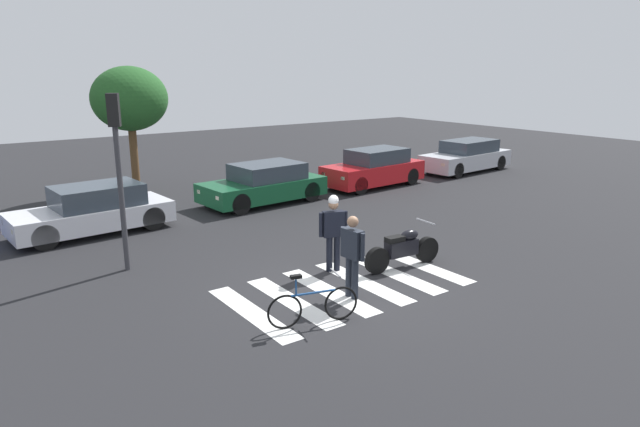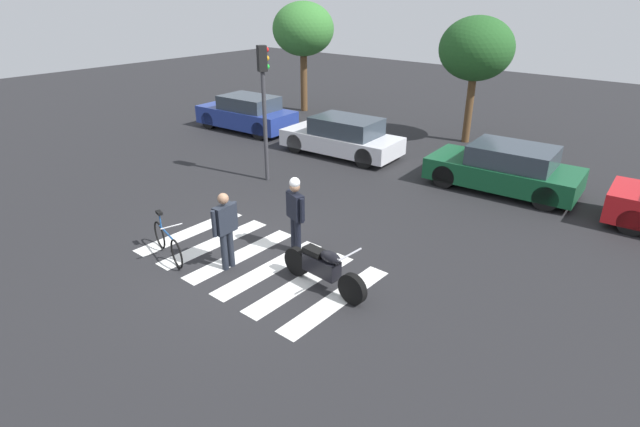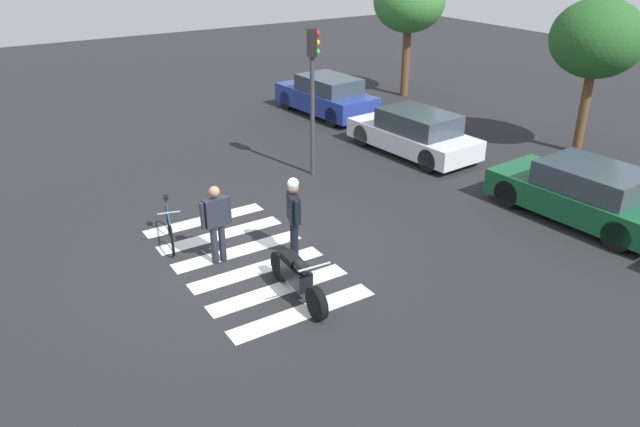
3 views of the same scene
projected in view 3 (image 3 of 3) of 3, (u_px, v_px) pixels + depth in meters
The scene contains 12 objects.
ground_plane at pixel (248, 260), 12.60m from camera, with size 60.00×60.00×0.00m, color #232326.
police_motorcycle at pixel (297, 277), 11.13m from camera, with size 2.10×0.62×1.02m.
leaning_bicycle at pixel (170, 228), 13.14m from camera, with size 1.67×0.58×0.98m.
officer_on_foot at pixel (216, 220), 12.13m from camera, with size 0.23×0.67×1.69m.
officer_by_motorcycle at pixel (294, 212), 12.34m from camera, with size 0.64×0.34×1.76m.
crosswalk_stripes at pixel (248, 260), 12.60m from camera, with size 4.95×2.89×0.01m.
car_blue_hatchback at pixel (326, 96), 22.17m from camera, with size 4.29×2.02×1.42m.
car_white_van at pixel (414, 133), 18.28m from camera, with size 4.32×2.02×1.34m.
car_green_compact at pixel (584, 193), 14.15m from camera, with size 4.30×2.16×1.35m.
traffic_light_pole at pixel (313, 79), 15.87m from camera, with size 0.32×0.36×3.95m.
street_tree_near at pixel (409, 2), 23.42m from camera, with size 2.77×2.77×4.87m.
street_tree_mid at pixel (597, 39), 17.23m from camera, with size 2.64×2.64×4.54m.
Camera 3 is at (10.07, -4.63, 6.26)m, focal length 33.98 mm.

